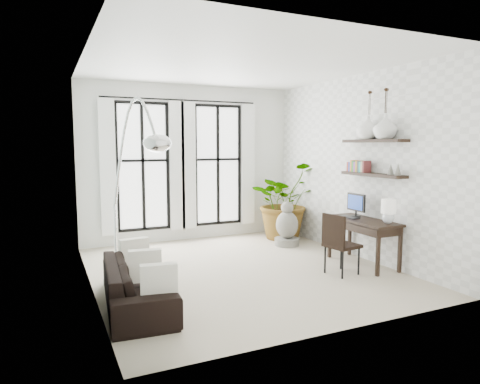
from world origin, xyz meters
TOP-DOWN VIEW (x-y plane):
  - floor at (0.00, 0.00)m, footprint 5.00×5.00m
  - ceiling at (0.00, 0.00)m, footprint 5.00×5.00m
  - wall_left at (-2.25, 0.00)m, footprint 0.00×5.00m
  - wall_right at (2.25, 0.00)m, footprint 0.00×5.00m
  - wall_back at (0.00, 2.50)m, footprint 4.50×0.00m
  - windows at (-0.20, 2.43)m, footprint 3.26×0.13m
  - wall_shelves at (2.11, -0.56)m, footprint 0.25×1.30m
  - sofa at (-1.80, -0.86)m, footprint 0.91×1.96m
  - throw_pillows at (-1.70, -0.86)m, footprint 0.40×1.52m
  - plant at (1.81, 1.73)m, footprint 1.77×1.65m
  - desk at (1.95, -0.65)m, footprint 0.55×1.30m
  - desk_chair at (1.25, -0.86)m, footprint 0.52×0.52m
  - arc_lamp at (-1.70, -0.35)m, footprint 0.77×1.30m
  - buddha at (1.53, 1.12)m, footprint 0.49×0.49m
  - vase_a at (2.11, -0.85)m, footprint 0.37×0.37m
  - vase_b at (2.11, -0.45)m, footprint 0.37×0.37m

SIDE VIEW (x-z plane):
  - floor at x=0.00m, z-range 0.00..0.00m
  - sofa at x=-1.80m, z-range 0.00..0.55m
  - buddha at x=1.53m, z-range -0.07..0.81m
  - throw_pillows at x=-1.70m, z-range 0.30..0.70m
  - desk_chair at x=1.25m, z-range 0.07..1.01m
  - desk at x=1.95m, z-range 0.14..1.30m
  - plant at x=1.81m, z-range 0.00..1.62m
  - windows at x=-0.20m, z-range 0.24..2.88m
  - wall_left at x=-2.25m, z-range -0.90..4.10m
  - wall_right at x=2.25m, z-range -0.90..4.10m
  - wall_back at x=0.00m, z-range -0.65..3.85m
  - wall_shelves at x=2.11m, z-range 1.43..2.03m
  - arc_lamp at x=-1.70m, z-range 0.69..3.29m
  - vase_a at x=2.11m, z-range 2.07..2.46m
  - vase_b at x=2.11m, z-range 2.07..2.46m
  - ceiling at x=0.00m, z-range 3.20..3.20m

